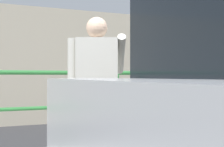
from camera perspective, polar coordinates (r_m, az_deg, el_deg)
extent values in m
cylinder|color=slate|center=(3.16, 6.50, -9.03)|extent=(0.07, 0.07, 1.14)
cylinder|color=black|center=(3.14, 6.48, 4.26)|extent=(0.18, 0.18, 0.32)
sphere|color=silver|center=(3.16, 6.48, 7.69)|extent=(0.18, 0.18, 0.18)
cube|color=black|center=(3.06, 7.21, 5.70)|extent=(0.10, 0.02, 0.07)
cube|color=red|center=(3.05, 7.21, 3.33)|extent=(0.11, 0.02, 0.09)
cylinder|color=slate|center=(3.23, -4.68, -11.77)|extent=(0.15, 0.15, 0.82)
cylinder|color=slate|center=(3.23, -1.06, -11.78)|extent=(0.15, 0.15, 0.82)
cube|color=beige|center=(3.17, -2.87, 1.05)|extent=(0.48, 0.36, 0.61)
sphere|color=beige|center=(3.21, -2.86, 8.55)|extent=(0.22, 0.22, 0.22)
cylinder|color=beige|center=(3.18, -7.52, 1.36)|extent=(0.09, 0.09, 0.58)
cylinder|color=beige|center=(3.39, 1.60, 3.52)|extent=(0.27, 0.52, 0.42)
cylinder|color=#2D7A38|center=(4.65, 0.98, 0.11)|extent=(24.00, 0.06, 0.06)
cylinder|color=#2D7A38|center=(4.67, 0.98, -5.93)|extent=(24.00, 0.05, 0.05)
cylinder|color=#2D7A38|center=(4.68, 0.98, -6.59)|extent=(0.06, 0.06, 1.09)
cylinder|color=#2D7A38|center=(5.77, 19.60, -5.41)|extent=(0.06, 0.06, 1.09)
cube|color=#ADA38E|center=(7.95, -9.01, 1.38)|extent=(32.00, 0.50, 2.86)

